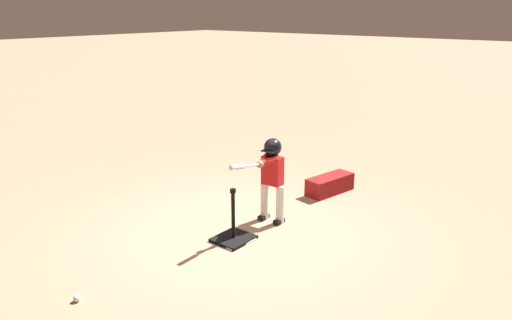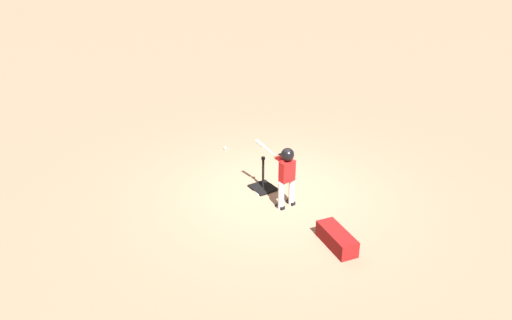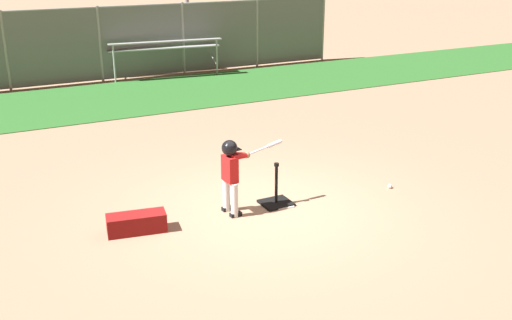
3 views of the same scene
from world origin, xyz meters
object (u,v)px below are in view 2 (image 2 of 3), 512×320
Objects in this scene: baseball at (225,148)px; equipment_bag at (337,239)px; batting_tee at (263,185)px; batter_child at (286,170)px.

baseball is 0.09× the size of equipment_bag.
batter_child is (-0.76, 0.01, 0.67)m from batting_tee.
batting_tee is 0.83× the size of equipment_bag.
baseball is at bearing -6.35° from batter_child.
equipment_bag is at bearing 178.57° from batting_tee.
equipment_bag is at bearing 175.29° from baseball.
equipment_bag is (-1.50, 0.04, -0.61)m from batter_child.
batter_child is at bearing 8.32° from equipment_bag.
batting_tee is at bearing -1.03° from batter_child.
batting_tee is 0.59× the size of batter_child.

